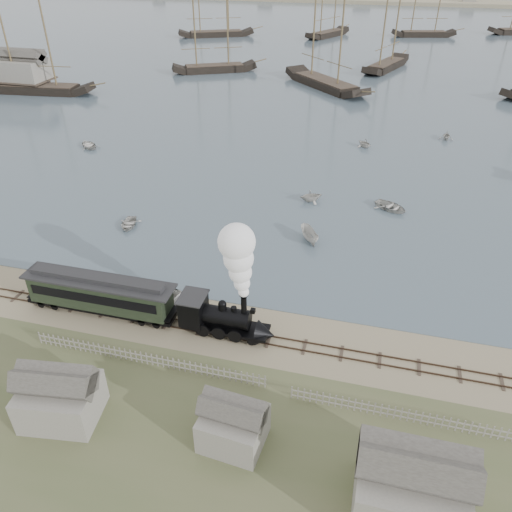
# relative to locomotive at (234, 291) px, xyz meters

# --- Properties ---
(ground) EXTENTS (600.00, 600.00, 0.00)m
(ground) POSITION_rel_locomotive_xyz_m (0.88, 2.00, -4.60)
(ground) COLOR tan
(ground) RESTS_ON ground
(harbor_water) EXTENTS (600.00, 336.00, 0.06)m
(harbor_water) POSITION_rel_locomotive_xyz_m (0.88, 172.00, -4.57)
(harbor_water) COLOR #495969
(harbor_water) RESTS_ON ground
(rail_track) EXTENTS (120.00, 1.80, 0.16)m
(rail_track) POSITION_rel_locomotive_xyz_m (0.88, 0.00, -4.56)
(rail_track) COLOR #3B2B20
(rail_track) RESTS_ON ground
(picket_fence_west) EXTENTS (19.00, 0.10, 1.20)m
(picket_fence_west) POSITION_rel_locomotive_xyz_m (-5.62, -5.00, -4.60)
(picket_fence_west) COLOR gray
(picket_fence_west) RESTS_ON ground
(picket_fence_east) EXTENTS (15.00, 0.10, 1.20)m
(picket_fence_east) POSITION_rel_locomotive_xyz_m (13.38, -5.50, -4.60)
(picket_fence_east) COLOR gray
(picket_fence_east) RESTS_ON ground
(shed_left) EXTENTS (5.00, 4.00, 4.10)m
(shed_left) POSITION_rel_locomotive_xyz_m (-9.12, -11.00, -4.60)
(shed_left) COLOR gray
(shed_left) RESTS_ON ground
(shed_mid) EXTENTS (4.00, 3.50, 3.60)m
(shed_mid) POSITION_rel_locomotive_xyz_m (2.88, -10.00, -4.60)
(shed_mid) COLOR gray
(shed_mid) RESTS_ON ground
(shed_right) EXTENTS (6.00, 5.00, 5.10)m
(shed_right) POSITION_rel_locomotive_xyz_m (13.88, -12.00, -4.60)
(shed_right) COLOR gray
(shed_right) RESTS_ON ground
(far_spit) EXTENTS (500.00, 20.00, 1.80)m
(far_spit) POSITION_rel_locomotive_xyz_m (0.88, 252.00, -4.60)
(far_spit) COLOR tan
(far_spit) RESTS_ON ground
(locomotive) EXTENTS (8.01, 2.99, 9.99)m
(locomotive) POSITION_rel_locomotive_xyz_m (0.00, 0.00, 0.00)
(locomotive) COLOR black
(locomotive) RESTS_ON ground
(passenger_coach) EXTENTS (13.65, 2.63, 3.31)m
(passenger_coach) POSITION_rel_locomotive_xyz_m (-12.21, -0.00, -2.50)
(passenger_coach) COLOR black
(passenger_coach) RESTS_ON ground
(beached_dinghy) EXTENTS (4.00, 4.98, 0.92)m
(beached_dinghy) POSITION_rel_locomotive_xyz_m (-7.17, 3.09, -4.14)
(beached_dinghy) COLOR beige
(beached_dinghy) RESTS_ON ground
(rowboat_0) EXTENTS (3.85, 3.08, 0.71)m
(rowboat_0) POSITION_rel_locomotive_xyz_m (-17.10, 14.53, -4.18)
(rowboat_0) COLOR beige
(rowboat_0) RESTS_ON harbor_water
(rowboat_1) EXTENTS (3.55, 3.72, 1.52)m
(rowboat_1) POSITION_rel_locomotive_xyz_m (2.07, 26.26, -3.78)
(rowboat_1) COLOR beige
(rowboat_1) RESTS_ON harbor_water
(rowboat_2) EXTENTS (3.69, 2.96, 1.36)m
(rowboat_2) POSITION_rel_locomotive_xyz_m (3.43, 16.64, -3.86)
(rowboat_2) COLOR beige
(rowboat_2) RESTS_ON harbor_water
(rowboat_3) EXTENTS (4.78, 5.14, 0.87)m
(rowboat_3) POSITION_rel_locomotive_xyz_m (11.86, 26.41, -4.11)
(rowboat_3) COLOR beige
(rowboat_3) RESTS_ON harbor_water
(rowboat_6) EXTENTS (4.63, 4.79, 0.81)m
(rowboat_6) POSITION_rel_locomotive_xyz_m (-34.93, 36.27, -4.13)
(rowboat_6) COLOR beige
(rowboat_6) RESTS_ON harbor_water
(rowboat_7) EXTENTS (2.72, 2.38, 1.38)m
(rowboat_7) POSITION_rel_locomotive_xyz_m (19.80, 54.09, -3.85)
(rowboat_7) COLOR beige
(rowboat_7) RESTS_ON harbor_water
(rowboat_8) EXTENTS (3.52, 3.54, 1.41)m
(rowboat_8) POSITION_rel_locomotive_xyz_m (7.16, 47.21, -3.83)
(rowboat_8) COLOR beige
(rowboat_8) RESTS_ON harbor_water
(schooner_0) EXTENTS (23.65, 7.89, 20.00)m
(schooner_0) POSITION_rel_locomotive_xyz_m (-61.76, 62.47, 5.46)
(schooner_0) COLOR black
(schooner_0) RESTS_ON harbor_water
(schooner_1) EXTENTS (20.12, 13.44, 20.00)m
(schooner_1) POSITION_rel_locomotive_xyz_m (-32.16, 90.06, 5.46)
(schooner_1) COLOR black
(schooner_1) RESTS_ON harbor_water
(schooner_2) EXTENTS (21.54, 22.01, 20.00)m
(schooner_2) POSITION_rel_locomotive_xyz_m (-4.03, 82.31, 5.46)
(schooner_2) COLOR black
(schooner_2) RESTS_ON harbor_water
(schooner_3) EXTENTS (11.59, 21.15, 20.00)m
(schooner_3) POSITION_rel_locomotive_xyz_m (8.18, 103.63, 5.46)
(schooner_3) COLOR black
(schooner_3) RESTS_ON harbor_water
(schooner_6) EXTENTS (24.48, 15.70, 20.00)m
(schooner_6) POSITION_rel_locomotive_xyz_m (-47.91, 138.50, 5.46)
(schooner_6) COLOR black
(schooner_6) RESTS_ON harbor_water
(schooner_7) EXTENTS (13.08, 19.93, 20.00)m
(schooner_7) POSITION_rel_locomotive_xyz_m (-12.31, 147.29, 5.46)
(schooner_7) COLOR black
(schooner_7) RESTS_ON harbor_water
(schooner_8) EXTENTS (20.85, 9.53, 20.00)m
(schooner_8) POSITION_rel_locomotive_xyz_m (18.24, 155.32, 5.46)
(schooner_8) COLOR black
(schooner_8) RESTS_ON harbor_water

